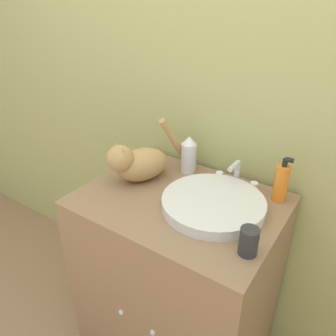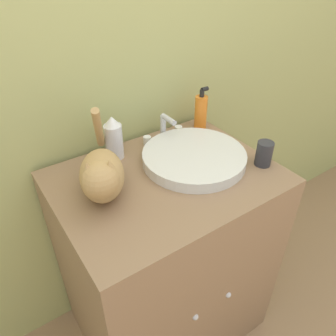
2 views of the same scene
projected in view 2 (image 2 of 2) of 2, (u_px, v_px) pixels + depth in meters
wall_back at (114, 56)px, 1.20m from camera, size 6.00×0.05×2.50m
vanity_cabinet at (167, 260)px, 1.43m from camera, size 0.79×0.61×0.91m
sink_basin at (194, 157)px, 1.23m from camera, size 0.39×0.39×0.04m
faucet at (164, 129)px, 1.35m from camera, size 0.19×0.10×0.12m
cat at (102, 174)px, 1.03m from camera, size 0.23×0.37×0.26m
soap_bottle at (201, 112)px, 1.42m from camera, size 0.06×0.05×0.19m
spray_bottle at (114, 138)px, 1.22m from camera, size 0.07×0.07×0.17m
cup at (264, 154)px, 1.20m from camera, size 0.06×0.06×0.09m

